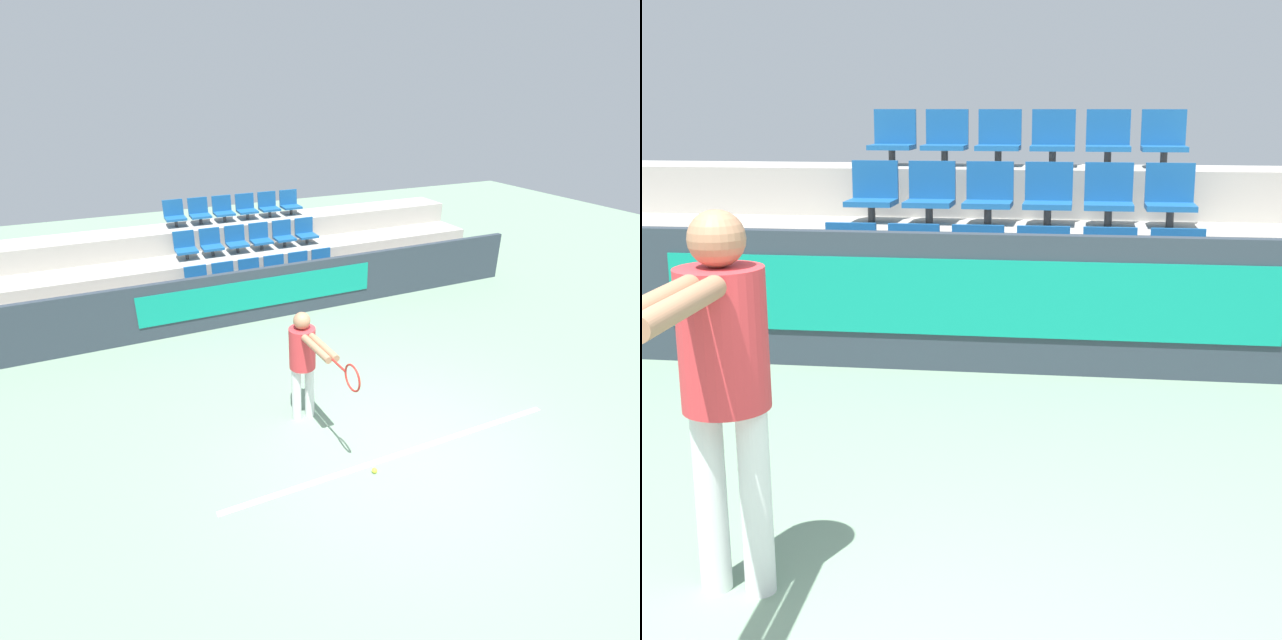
% 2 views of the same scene
% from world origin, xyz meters
% --- Properties ---
extents(barrier_wall, '(11.33, 0.14, 1.07)m').
position_xyz_m(barrier_wall, '(-0.01, 4.49, 0.54)').
color(barrier_wall, '#2D3842').
rests_on(barrier_wall, ground).
extents(bleacher_tier_front, '(10.93, 0.95, 0.47)m').
position_xyz_m(bleacher_tier_front, '(0.00, 5.05, 0.23)').
color(bleacher_tier_front, '#ADA89E').
rests_on(bleacher_tier_front, ground).
extents(bleacher_tier_middle, '(10.93, 0.95, 0.94)m').
position_xyz_m(bleacher_tier_middle, '(0.00, 6.00, 0.47)').
color(bleacher_tier_middle, '#ADA89E').
rests_on(bleacher_tier_middle, ground).
extents(bleacher_tier_back, '(10.93, 0.95, 1.40)m').
position_xyz_m(bleacher_tier_back, '(0.00, 6.95, 0.70)').
color(bleacher_tier_back, '#ADA89E').
rests_on(bleacher_tier_back, ground).
extents(stadium_chair_0, '(0.44, 0.41, 0.56)m').
position_xyz_m(stadium_chair_0, '(-1.37, 5.17, 0.72)').
color(stadium_chair_0, '#333333').
rests_on(stadium_chair_0, bleacher_tier_front).
extents(stadium_chair_1, '(0.44, 0.41, 0.56)m').
position_xyz_m(stadium_chair_1, '(-0.82, 5.17, 0.72)').
color(stadium_chair_1, '#333333').
rests_on(stadium_chair_1, bleacher_tier_front).
extents(stadium_chair_2, '(0.44, 0.41, 0.56)m').
position_xyz_m(stadium_chair_2, '(-0.27, 5.17, 0.72)').
color(stadium_chair_2, '#333333').
rests_on(stadium_chair_2, bleacher_tier_front).
extents(stadium_chair_3, '(0.44, 0.41, 0.56)m').
position_xyz_m(stadium_chair_3, '(0.27, 5.17, 0.72)').
color(stadium_chair_3, '#333333').
rests_on(stadium_chair_3, bleacher_tier_front).
extents(stadium_chair_4, '(0.44, 0.41, 0.56)m').
position_xyz_m(stadium_chair_4, '(0.82, 5.17, 0.72)').
color(stadium_chair_4, '#333333').
rests_on(stadium_chair_4, bleacher_tier_front).
extents(stadium_chair_5, '(0.44, 0.41, 0.56)m').
position_xyz_m(stadium_chair_5, '(1.37, 5.17, 0.72)').
color(stadium_chair_5, '#333333').
rests_on(stadium_chair_5, bleacher_tier_front).
extents(stadium_chair_6, '(0.44, 0.41, 0.56)m').
position_xyz_m(stadium_chair_6, '(-1.37, 6.12, 1.19)').
color(stadium_chair_6, '#333333').
rests_on(stadium_chair_6, bleacher_tier_middle).
extents(stadium_chair_7, '(0.44, 0.41, 0.56)m').
position_xyz_m(stadium_chair_7, '(-0.82, 6.12, 1.19)').
color(stadium_chair_7, '#333333').
rests_on(stadium_chair_7, bleacher_tier_middle).
extents(stadium_chair_8, '(0.44, 0.41, 0.56)m').
position_xyz_m(stadium_chair_8, '(-0.27, 6.12, 1.19)').
color(stadium_chair_8, '#333333').
rests_on(stadium_chair_8, bleacher_tier_middle).
extents(stadium_chair_9, '(0.44, 0.41, 0.56)m').
position_xyz_m(stadium_chair_9, '(0.27, 6.12, 1.19)').
color(stadium_chair_9, '#333333').
rests_on(stadium_chair_9, bleacher_tier_middle).
extents(stadium_chair_10, '(0.44, 0.41, 0.56)m').
position_xyz_m(stadium_chair_10, '(0.82, 6.12, 1.19)').
color(stadium_chair_10, '#333333').
rests_on(stadium_chair_10, bleacher_tier_middle).
extents(stadium_chair_11, '(0.44, 0.41, 0.56)m').
position_xyz_m(stadium_chair_11, '(1.37, 6.12, 1.19)').
color(stadium_chair_11, '#333333').
rests_on(stadium_chair_11, bleacher_tier_middle).
extents(stadium_chair_12, '(0.44, 0.41, 0.56)m').
position_xyz_m(stadium_chair_12, '(-1.37, 7.07, 1.66)').
color(stadium_chair_12, '#333333').
rests_on(stadium_chair_12, bleacher_tier_back).
extents(stadium_chair_13, '(0.44, 0.41, 0.56)m').
position_xyz_m(stadium_chair_13, '(-0.82, 7.07, 1.66)').
color(stadium_chair_13, '#333333').
rests_on(stadium_chair_13, bleacher_tier_back).
extents(stadium_chair_14, '(0.44, 0.41, 0.56)m').
position_xyz_m(stadium_chair_14, '(-0.27, 7.07, 1.66)').
color(stadium_chair_14, '#333333').
rests_on(stadium_chair_14, bleacher_tier_back).
extents(stadium_chair_15, '(0.44, 0.41, 0.56)m').
position_xyz_m(stadium_chair_15, '(0.27, 7.07, 1.66)').
color(stadium_chair_15, '#333333').
rests_on(stadium_chair_15, bleacher_tier_back).
extents(stadium_chair_16, '(0.44, 0.41, 0.56)m').
position_xyz_m(stadium_chair_16, '(0.82, 7.07, 1.66)').
color(stadium_chair_16, '#333333').
rests_on(stadium_chair_16, bleacher_tier_back).
extents(stadium_chair_17, '(0.44, 0.41, 0.56)m').
position_xyz_m(stadium_chair_17, '(1.37, 7.07, 1.66)').
color(stadium_chair_17, '#333333').
rests_on(stadium_chair_17, bleacher_tier_back).
extents(tennis_player, '(0.35, 1.62, 1.61)m').
position_xyz_m(tennis_player, '(-0.80, 1.09, 1.01)').
color(tennis_player, silver).
rests_on(tennis_player, ground).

